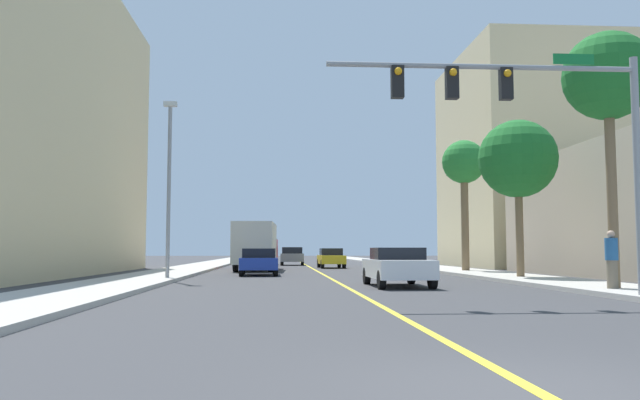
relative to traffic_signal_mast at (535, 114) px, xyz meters
The scene contains 18 objects.
ground 32.56m from the traffic_signal_mast, 97.60° to the left, with size 192.00×192.00×0.00m, color #38383A.
sidewalk_left 34.61m from the traffic_signal_mast, 111.40° to the left, with size 3.33×168.00×0.15m, color #B2ADA3.
sidewalk_right 32.51m from the traffic_signal_mast, 82.88° to the left, with size 3.33×168.00×0.15m, color #B2ADA3.
lane_marking_center 32.56m from the traffic_signal_mast, 97.60° to the left, with size 0.16×144.00×0.01m, color yellow.
building_right_far 36.97m from the traffic_signal_mast, 64.44° to the left, with size 16.40×15.16×16.79m, color beige.
traffic_signal_mast is the anchor object (origin of this frame).
street_lamp 16.08m from the traffic_signal_mast, 134.87° to the left, with size 0.56×0.28×7.53m.
palm_near 5.08m from the traffic_signal_mast, 39.76° to the left, with size 2.78×2.78×8.02m.
palm_mid 12.12m from the traffic_signal_mast, 70.97° to the left, with size 3.47×3.47×6.94m.
palm_far 20.32m from the traffic_signal_mast, 78.57° to the left, with size 2.50×2.50×7.49m.
car_silver 35.42m from the traffic_signal_mast, 102.90° to the left, with size 1.96×4.07×1.49m.
car_gray 39.51m from the traffic_signal_mast, 98.00° to the left, with size 2.05×3.91×1.54m.
car_yellow 30.72m from the traffic_signal_mast, 95.34° to the left, with size 1.84×4.10×1.42m.
car_blue 19.28m from the traffic_signal_mast, 114.04° to the left, with size 2.01×4.03×1.38m.
car_white 8.28m from the traffic_signal_mast, 109.51° to the left, with size 1.99×4.38×1.39m.
car_black 42.54m from the traffic_signal_mast, 100.57° to the left, with size 2.03×4.11×1.33m.
delivery_truck 26.41m from the traffic_signal_mast, 107.95° to the left, with size 2.73×8.70×2.98m.
pedestrian 5.79m from the traffic_signal_mast, 38.71° to the left, with size 0.38×0.38×1.75m.
Camera 1 is at (-2.41, -5.87, 1.31)m, focal length 35.73 mm.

